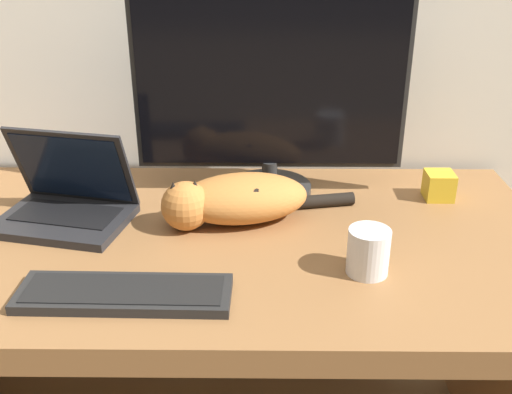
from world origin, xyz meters
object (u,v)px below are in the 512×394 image
(external_keyboard, at_px, (124,293))
(coffee_mug, at_px, (368,252))
(monitor, at_px, (270,94))
(cat, at_px, (235,198))
(laptop, at_px, (67,203))

(external_keyboard, distance_m, coffee_mug, 0.48)
(monitor, height_order, cat, monitor)
(monitor, xyz_separation_m, laptop, (-0.48, -0.17, -0.22))
(monitor, distance_m, coffee_mug, 0.49)
(laptop, xyz_separation_m, external_keyboard, (0.20, -0.32, -0.03))
(monitor, bearing_deg, external_keyboard, -119.63)
(cat, bearing_deg, monitor, 52.56)
(external_keyboard, bearing_deg, monitor, 61.37)
(monitor, height_order, coffee_mug, monitor)
(cat, bearing_deg, coffee_mug, -50.30)
(monitor, distance_m, external_keyboard, 0.62)
(monitor, relative_size, external_keyboard, 1.66)
(external_keyboard, bearing_deg, cat, 59.83)
(laptop, distance_m, cat, 0.40)
(laptop, distance_m, external_keyboard, 0.38)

